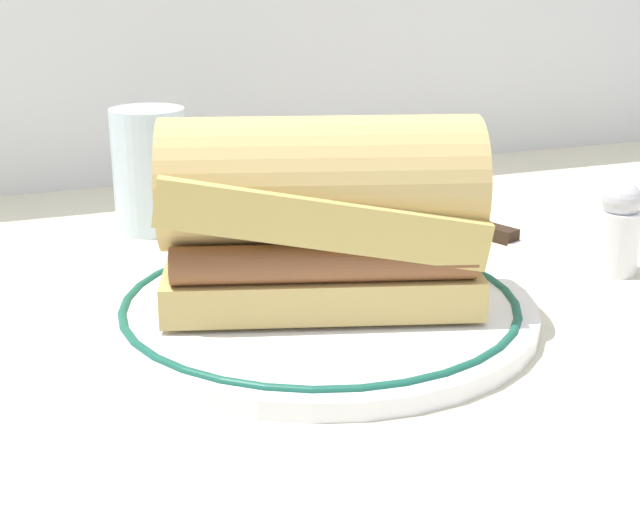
# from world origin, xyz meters

# --- Properties ---
(ground_plane) EXTENTS (1.50, 1.50, 0.00)m
(ground_plane) POSITION_xyz_m (0.00, 0.00, 0.00)
(ground_plane) COLOR beige
(plate) EXTENTS (0.29, 0.29, 0.01)m
(plate) POSITION_xyz_m (0.03, -0.01, 0.01)
(plate) COLOR white
(plate) RESTS_ON ground_plane
(sausage_sandwich) EXTENTS (0.23, 0.16, 0.12)m
(sausage_sandwich) POSITION_xyz_m (0.03, -0.01, 0.07)
(sausage_sandwich) COLOR tan
(sausage_sandwich) RESTS_ON plate
(drinking_glass) EXTENTS (0.07, 0.07, 0.11)m
(drinking_glass) POSITION_xyz_m (-0.04, 0.24, 0.05)
(drinking_glass) COLOR silver
(drinking_glass) RESTS_ON ground_plane
(salt_shaker) EXTENTS (0.03, 0.03, 0.07)m
(salt_shaker) POSITION_xyz_m (0.28, 0.00, 0.04)
(salt_shaker) COLOR white
(salt_shaker) RESTS_ON ground_plane
(butter_knife) EXTENTS (0.07, 0.15, 0.01)m
(butter_knife) POSITION_xyz_m (0.25, 0.08, 0.00)
(butter_knife) COLOR silver
(butter_knife) RESTS_ON ground_plane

